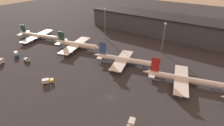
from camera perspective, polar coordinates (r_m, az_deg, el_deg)
ground at (r=92.62m, az=-0.73°, el=-10.95°), size 600.00×600.00×0.00m
terminal_building at (r=178.24m, az=20.19°, el=10.90°), size 176.22×30.39×18.80m
airplane_0 at (r=178.27m, az=-22.92°, el=8.19°), size 46.38×37.72×11.74m
airplane_1 at (r=145.94m, az=-11.46°, el=5.85°), size 41.52×38.42×13.12m
airplane_2 at (r=119.92m, az=3.90°, el=0.99°), size 45.04×32.62×14.31m
airplane_3 at (r=108.14m, az=22.45°, el=-4.91°), size 47.85×33.14×13.83m
service_vehicle_1 at (r=107.87m, az=-20.36°, el=-5.50°), size 5.83×6.46×2.86m
service_vehicle_2 at (r=149.12m, az=-28.76°, el=2.53°), size 6.82×4.65×3.59m
service_vehicle_3 at (r=138.14m, az=-26.05°, el=0.94°), size 5.77×3.03×2.86m
service_vehicle_4 at (r=77.04m, az=6.27°, el=-19.35°), size 3.74×6.10×3.83m
lamp_post_0 at (r=161.81m, az=-2.33°, el=13.86°), size 1.80×1.80×27.75m
lamp_post_1 at (r=137.94m, az=16.60°, el=9.10°), size 1.80×1.80×24.00m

